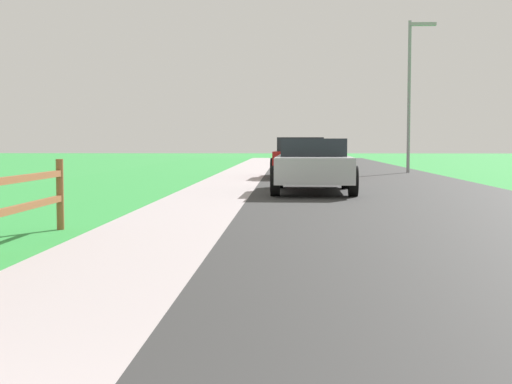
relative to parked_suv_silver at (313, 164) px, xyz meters
The scene contains 7 objects.
ground_plane 6.56m from the parked_suv_silver, 104.20° to the left, with size 120.00×120.00×0.00m, color green.
road_asphalt 8.57m from the parked_suv_silver, 77.14° to the left, with size 7.00×66.00×0.01m, color #2D2D2D.
curb_concrete 9.54m from the parked_suv_silver, 118.93° to the left, with size 6.00×66.00×0.01m, color #A79C9E.
grass_verge 10.34m from the parked_suv_silver, 126.24° to the left, with size 5.00×66.00×0.00m, color green.
parked_suv_silver is the anchor object (origin of this frame).
parked_car_red 8.26m from the parked_suv_silver, 91.22° to the left, with size 2.26×4.60×1.49m.
street_lamp 13.53m from the parked_suv_silver, 69.58° to the left, with size 1.17×0.20×6.46m.
Camera 1 is at (0.94, -0.85, 1.32)m, focal length 51.69 mm.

